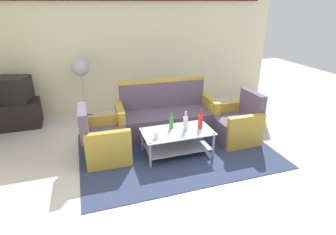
{
  "coord_description": "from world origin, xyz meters",
  "views": [
    {
      "loc": [
        -1.25,
        -3.0,
        2.28
      ],
      "look_at": [
        -0.08,
        0.63,
        0.65
      ],
      "focal_mm": 29.15,
      "sensor_mm": 36.0,
      "label": 1
    }
  ],
  "objects_px": {
    "couch": "(166,117)",
    "armchair_right": "(236,125)",
    "coffee_table": "(177,139)",
    "tv_stand": "(18,114)",
    "armchair_left": "(105,141)",
    "bottle_red": "(200,121)",
    "television": "(12,90)",
    "bottle_green": "(171,122)",
    "bottle_clear": "(185,123)",
    "cup": "(156,135)",
    "pedestal_fan": "(81,71)"
  },
  "relations": [
    {
      "from": "coffee_table",
      "to": "tv_stand",
      "type": "relative_size",
      "value": 1.38
    },
    {
      "from": "television",
      "to": "bottle_green",
      "type": "bearing_deg",
      "value": 160.27
    },
    {
      "from": "couch",
      "to": "coffee_table",
      "type": "relative_size",
      "value": 1.66
    },
    {
      "from": "armchair_right",
      "to": "bottle_green",
      "type": "height_order",
      "value": "armchair_right"
    },
    {
      "from": "armchair_left",
      "to": "cup",
      "type": "distance_m",
      "value": 0.84
    },
    {
      "from": "armchair_left",
      "to": "bottle_green",
      "type": "height_order",
      "value": "armchair_left"
    },
    {
      "from": "armchair_right",
      "to": "cup",
      "type": "height_order",
      "value": "armchair_right"
    },
    {
      "from": "bottle_red",
      "to": "pedestal_fan",
      "type": "xyz_separation_m",
      "value": [
        -1.71,
        2.0,
        0.48
      ]
    },
    {
      "from": "pedestal_fan",
      "to": "television",
      "type": "bearing_deg",
      "value": -177.84
    },
    {
      "from": "armchair_right",
      "to": "bottle_red",
      "type": "xyz_separation_m",
      "value": [
        -0.78,
        -0.17,
        0.24
      ]
    },
    {
      "from": "tv_stand",
      "to": "armchair_right",
      "type": "bearing_deg",
      "value": -25.44
    },
    {
      "from": "cup",
      "to": "television",
      "type": "relative_size",
      "value": 0.14
    },
    {
      "from": "cup",
      "to": "coffee_table",
      "type": "bearing_deg",
      "value": 18.26
    },
    {
      "from": "cup",
      "to": "pedestal_fan",
      "type": "xyz_separation_m",
      "value": [
        -0.94,
        2.12,
        0.55
      ]
    },
    {
      "from": "tv_stand",
      "to": "cup",
      "type": "bearing_deg",
      "value": -43.12
    },
    {
      "from": "tv_stand",
      "to": "couch",
      "type": "bearing_deg",
      "value": -23.1
    },
    {
      "from": "bottle_clear",
      "to": "tv_stand",
      "type": "height_order",
      "value": "bottle_clear"
    },
    {
      "from": "coffee_table",
      "to": "bottle_clear",
      "type": "xyz_separation_m",
      "value": [
        0.14,
        0.01,
        0.26
      ]
    },
    {
      "from": "tv_stand",
      "to": "pedestal_fan",
      "type": "height_order",
      "value": "pedestal_fan"
    },
    {
      "from": "armchair_left",
      "to": "bottle_red",
      "type": "relative_size",
      "value": 2.71
    },
    {
      "from": "couch",
      "to": "armchair_left",
      "type": "height_order",
      "value": "couch"
    },
    {
      "from": "bottle_clear",
      "to": "pedestal_fan",
      "type": "distance_m",
      "value": 2.51
    },
    {
      "from": "armchair_left",
      "to": "bottle_clear",
      "type": "relative_size",
      "value": 2.73
    },
    {
      "from": "couch",
      "to": "armchair_left",
      "type": "distance_m",
      "value": 1.3
    },
    {
      "from": "armchair_left",
      "to": "coffee_table",
      "type": "height_order",
      "value": "armchair_left"
    },
    {
      "from": "tv_stand",
      "to": "television",
      "type": "height_order",
      "value": "television"
    },
    {
      "from": "armchair_right",
      "to": "television",
      "type": "distance_m",
      "value": 4.18
    },
    {
      "from": "armchair_right",
      "to": "bottle_clear",
      "type": "distance_m",
      "value": 1.06
    },
    {
      "from": "television",
      "to": "bottle_clear",
      "type": "bearing_deg",
      "value": 160.46
    },
    {
      "from": "armchair_left",
      "to": "couch",
      "type": "bearing_deg",
      "value": 116.84
    },
    {
      "from": "armchair_right",
      "to": "coffee_table",
      "type": "relative_size",
      "value": 0.77
    },
    {
      "from": "bottle_clear",
      "to": "television",
      "type": "height_order",
      "value": "television"
    },
    {
      "from": "couch",
      "to": "armchair_left",
      "type": "relative_size",
      "value": 2.15
    },
    {
      "from": "coffee_table",
      "to": "bottle_clear",
      "type": "distance_m",
      "value": 0.29
    },
    {
      "from": "coffee_table",
      "to": "tv_stand",
      "type": "distance_m",
      "value": 3.23
    },
    {
      "from": "armchair_right",
      "to": "bottle_red",
      "type": "bearing_deg",
      "value": 101.21
    },
    {
      "from": "couch",
      "to": "armchair_right",
      "type": "distance_m",
      "value": 1.27
    },
    {
      "from": "bottle_red",
      "to": "television",
      "type": "bearing_deg",
      "value": 146.7
    },
    {
      "from": "tv_stand",
      "to": "bottle_green",
      "type": "bearing_deg",
      "value": -35.56
    },
    {
      "from": "armchair_left",
      "to": "bottle_green",
      "type": "bearing_deg",
      "value": 85.03
    },
    {
      "from": "armchair_right",
      "to": "television",
      "type": "relative_size",
      "value": 1.22
    },
    {
      "from": "armchair_left",
      "to": "armchair_right",
      "type": "distance_m",
      "value": 2.27
    },
    {
      "from": "couch",
      "to": "armchair_right",
      "type": "height_order",
      "value": "couch"
    },
    {
      "from": "coffee_table",
      "to": "bottle_red",
      "type": "height_order",
      "value": "bottle_red"
    },
    {
      "from": "tv_stand",
      "to": "bottle_red",
      "type": "bearing_deg",
      "value": -33.26
    },
    {
      "from": "couch",
      "to": "pedestal_fan",
      "type": "relative_size",
      "value": 1.44
    },
    {
      "from": "coffee_table",
      "to": "armchair_right",
      "type": "bearing_deg",
      "value": 7.75
    },
    {
      "from": "bottle_red",
      "to": "bottle_clear",
      "type": "bearing_deg",
      "value": 176.8
    },
    {
      "from": "bottle_clear",
      "to": "bottle_green",
      "type": "bearing_deg",
      "value": 147.01
    },
    {
      "from": "coffee_table",
      "to": "bottle_green",
      "type": "distance_m",
      "value": 0.28
    }
  ]
}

